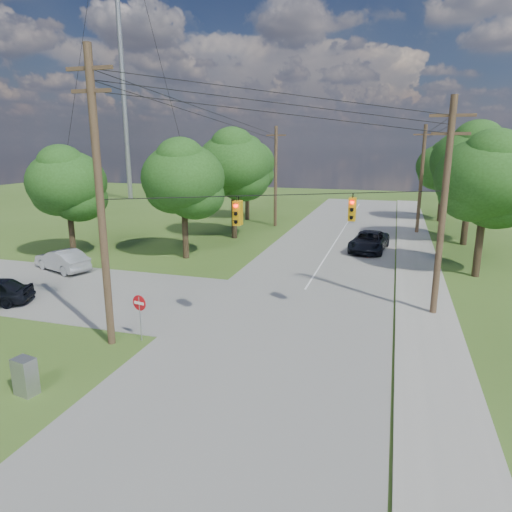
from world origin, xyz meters
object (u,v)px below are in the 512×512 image
(pole_north_w, at_px, (276,176))
(pole_north_e, at_px, (421,179))
(pole_ne, at_px, (443,206))
(car_cross_silver, at_px, (62,260))
(car_main_north, at_px, (369,241))
(pole_sw, at_px, (100,199))
(do_not_enter_sign, at_px, (140,307))
(control_cabinet, at_px, (25,376))

(pole_north_w, bearing_deg, pole_north_e, 0.00)
(pole_ne, height_order, car_cross_silver, pole_ne)
(pole_ne, bearing_deg, pole_north_w, 122.29)
(car_main_north, bearing_deg, pole_sw, -107.96)
(car_cross_silver, bearing_deg, pole_ne, 106.76)
(pole_sw, distance_m, do_not_enter_sign, 4.85)
(pole_north_w, bearing_deg, pole_sw, -89.23)
(do_not_enter_sign, bearing_deg, pole_ne, 40.11)
(car_main_north, xyz_separation_m, do_not_enter_sign, (-8.46, -20.20, 0.74))
(control_cabinet, bearing_deg, pole_sw, 95.26)
(pole_ne, xyz_separation_m, do_not_enter_sign, (-12.40, -7.00, -3.93))
(pole_sw, distance_m, car_main_north, 23.52)
(pole_ne, relative_size, car_main_north, 1.90)
(pole_sw, bearing_deg, car_main_north, 65.30)
(pole_ne, height_order, car_main_north, pole_ne)
(pole_north_e, bearing_deg, car_main_north, -114.09)
(pole_sw, height_order, control_cabinet, pole_sw)
(pole_sw, distance_m, car_cross_silver, 14.30)
(pole_ne, distance_m, pole_north_w, 26.03)
(pole_north_w, height_order, do_not_enter_sign, pole_north_w)
(pole_sw, bearing_deg, pole_ne, 29.38)
(control_cabinet, distance_m, do_not_enter_sign, 5.29)
(pole_sw, distance_m, pole_north_w, 29.62)
(car_main_north, bearing_deg, pole_north_w, 145.27)
(pole_north_e, distance_m, car_cross_silver, 31.45)
(pole_ne, height_order, do_not_enter_sign, pole_ne)
(pole_north_e, bearing_deg, control_cabinet, -112.22)
(control_cabinet, height_order, do_not_enter_sign, do_not_enter_sign)
(pole_ne, distance_m, control_cabinet, 18.98)
(car_cross_silver, bearing_deg, car_main_north, 141.55)
(pole_sw, relative_size, do_not_enter_sign, 5.75)
(car_cross_silver, xyz_separation_m, control_cabinet, (9.38, -13.30, -0.11))
(pole_north_w, height_order, car_main_north, pole_north_w)
(pole_sw, height_order, pole_north_w, pole_sw)
(pole_north_e, xyz_separation_m, control_cabinet, (-13.89, -34.00, -4.47))
(car_cross_silver, bearing_deg, pole_north_w, 175.59)
(pole_north_e, relative_size, do_not_enter_sign, 4.79)
(pole_sw, xyz_separation_m, do_not_enter_sign, (1.10, 0.60, -4.69))
(pole_ne, bearing_deg, pole_sw, -150.62)
(car_main_north, bearing_deg, car_cross_silver, -141.66)
(pole_ne, xyz_separation_m, car_cross_silver, (-23.27, 1.30, -4.70))
(car_cross_silver, distance_m, car_main_north, 22.70)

